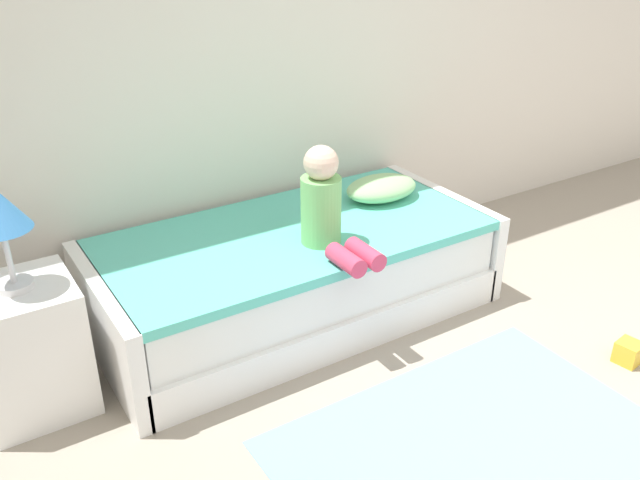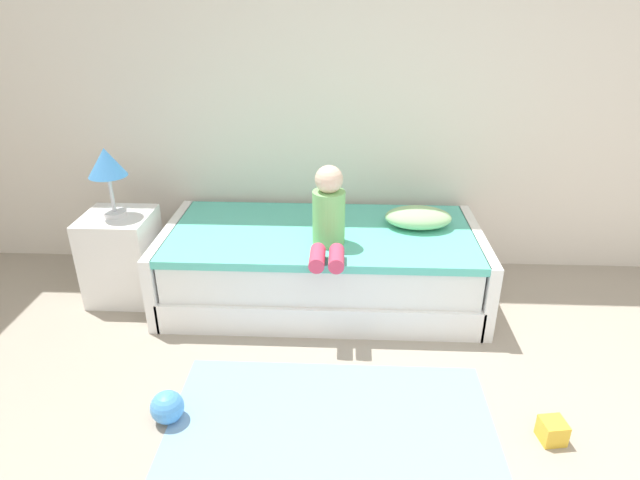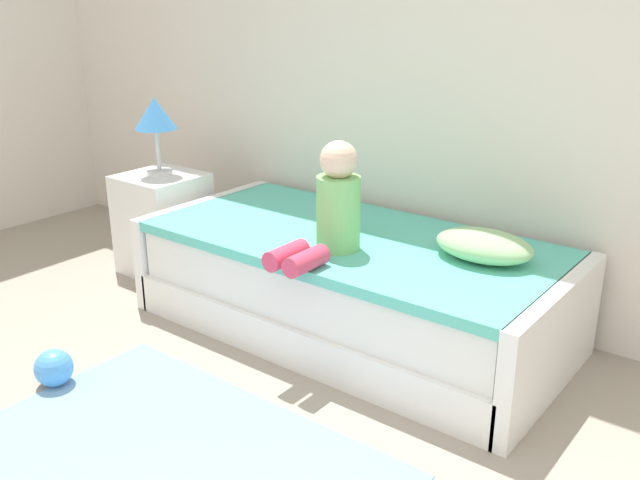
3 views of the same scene
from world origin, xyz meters
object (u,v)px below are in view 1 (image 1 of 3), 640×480
toy_block (628,352)px  child_figure (326,207)px  bed (295,273)px  pillow (381,188)px  nightstand (30,348)px

toy_block → child_figure: bearing=136.7°
bed → pillow: (0.64, 0.10, 0.32)m
bed → pillow: pillow is taller
nightstand → toy_block: bearing=-26.0°
bed → child_figure: child_figure is taller
bed → nightstand: 1.35m
nightstand → child_figure: size_ratio=1.18×
child_figure → pillow: 0.69m
toy_block → pillow: bearing=110.4°
child_figure → toy_block: size_ratio=4.56×
bed → child_figure: size_ratio=4.14×
child_figure → toy_block: child_figure is taller
child_figure → bed: bearing=102.4°
pillow → toy_block: bearing=-69.6°
bed → pillow: bearing=8.9°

